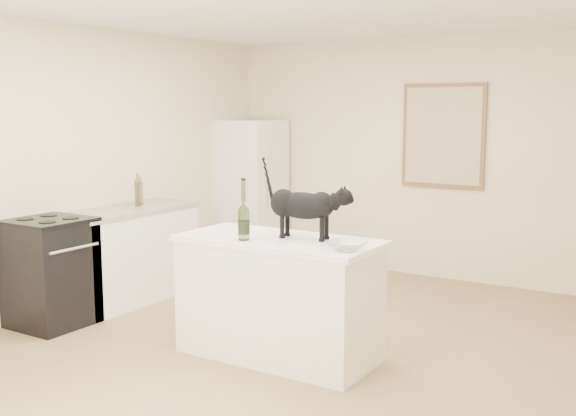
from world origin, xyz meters
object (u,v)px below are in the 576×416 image
at_px(stove, 51,273).
at_px(fridge, 250,191).
at_px(black_cat, 303,209).
at_px(glass_bowl, 347,246).
at_px(wine_bottle, 244,213).

bearing_deg(stove, fridge, 90.00).
bearing_deg(black_cat, stove, -175.72).
bearing_deg(glass_bowl, fridge, 134.97).
distance_m(black_cat, glass_bowl, 0.54).
xyz_separation_m(black_cat, wine_bottle, (-0.34, -0.27, -0.02)).
height_order(black_cat, glass_bowl, black_cat).
bearing_deg(fridge, wine_bottle, -55.63).
bearing_deg(wine_bottle, black_cat, 38.65).
bearing_deg(glass_bowl, wine_bottle, -175.64).
bearing_deg(fridge, glass_bowl, -45.03).
xyz_separation_m(stove, wine_bottle, (1.88, 0.21, 0.65)).
height_order(fridge, black_cat, fridge).
bearing_deg(stove, glass_bowl, 5.69).
bearing_deg(wine_bottle, stove, -173.75).
bearing_deg(fridge, stove, -90.00).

